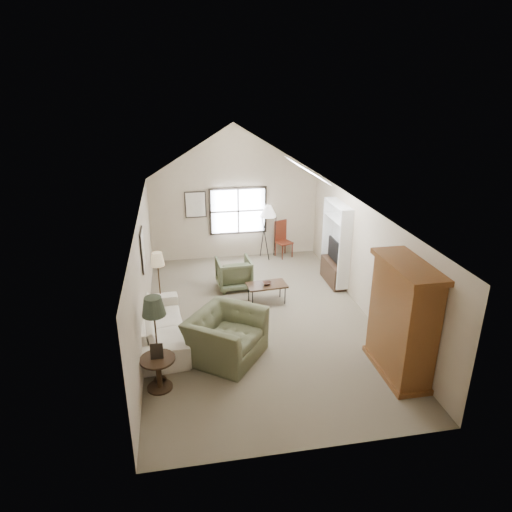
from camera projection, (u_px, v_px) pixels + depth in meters
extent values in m
cube|color=#6E624E|center=(259.00, 319.00, 10.46)|extent=(5.00, 8.00, 0.01)
cube|color=tan|center=(235.00, 217.00, 13.66)|extent=(5.00, 0.01, 2.50)
cube|color=tan|center=(312.00, 381.00, 6.34)|extent=(5.00, 0.01, 2.50)
cube|color=tan|center=(143.00, 277.00, 9.59)|extent=(0.01, 8.00, 2.50)
cube|color=tan|center=(367.00, 261.00, 10.41)|extent=(0.01, 8.00, 2.50)
cube|color=black|center=(238.00, 211.00, 13.57)|extent=(1.72, 0.08, 1.42)
cube|color=black|center=(143.00, 250.00, 9.68)|extent=(0.68, 0.04, 0.88)
cube|color=black|center=(196.00, 205.00, 13.28)|extent=(0.62, 0.04, 0.78)
cube|color=brown|center=(402.00, 320.00, 8.22)|extent=(0.60, 1.50, 2.20)
cube|color=white|center=(336.00, 242.00, 11.89)|extent=(0.32, 1.30, 2.10)
cube|color=#382316|center=(333.00, 272.00, 12.20)|extent=(0.34, 1.18, 0.60)
cube|color=black|center=(335.00, 251.00, 11.97)|extent=(0.05, 0.90, 0.55)
imported|color=white|center=(160.00, 325.00, 9.49)|extent=(1.18, 2.56, 0.73)
imported|color=#5E5F42|center=(226.00, 336.00, 8.91)|extent=(1.83, 1.87, 0.92)
imported|color=#5F6A4A|center=(234.00, 273.00, 11.89)|extent=(0.91, 0.93, 0.80)
cube|color=#3A2817|center=(267.00, 293.00, 11.14)|extent=(1.00, 0.61, 0.49)
imported|color=#361E16|center=(267.00, 283.00, 11.04)|extent=(0.25, 0.25, 0.06)
cylinder|color=#331E14|center=(159.00, 373.00, 8.04)|extent=(0.68, 0.68, 0.62)
cube|color=maroon|center=(284.00, 239.00, 13.88)|extent=(0.57, 0.57, 1.11)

